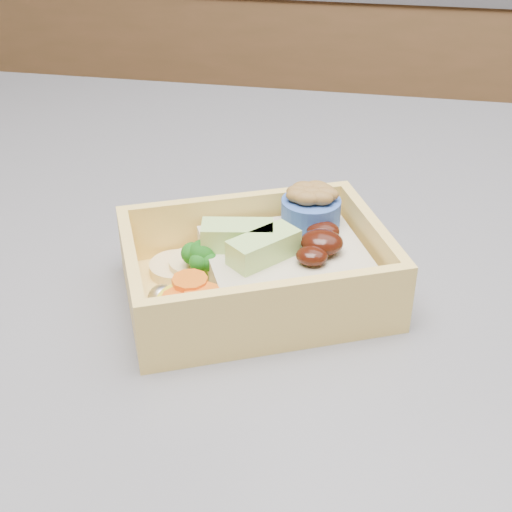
# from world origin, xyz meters

# --- Properties ---
(bento_box) EXTENTS (0.21, 0.18, 0.06)m
(bento_box) POSITION_xyz_m (0.17, -0.11, 0.94)
(bento_box) COLOR #FAD167
(bento_box) RESTS_ON island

